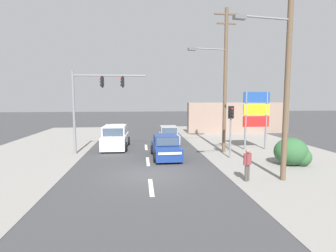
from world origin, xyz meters
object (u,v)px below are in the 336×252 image
Objects in this scene: hatchback_receding_far at (169,135)px; suv_oncoming_near at (116,138)px; utility_pole_midground_right at (224,77)px; pedestal_signal_right_kerb at (231,123)px; shopping_plaza_sign at (256,112)px; traffic_signal_mast at (92,97)px; utility_pole_foreground_right at (286,63)px; pedestrian_at_kerb at (247,163)px; sedan_kerbside_parked at (166,147)px.

suv_oncoming_near is at bearing -155.26° from hatchback_receding_far.
utility_pole_midground_right is at bearing -52.58° from hatchback_receding_far.
pedestal_signal_right_kerb is 0.98× the size of hatchback_receding_far.
shopping_plaza_sign is at bearing 42.72° from pedestal_signal_right_kerb.
shopping_plaza_sign is (3.05, 2.82, 0.57)m from pedestal_signal_right_kerb.
utility_pole_midground_right reaches higher than traffic_signal_mast.
utility_pole_foreground_right is 2.34× the size of suv_oncoming_near.
utility_pole_midground_right is 1.76× the size of traffic_signal_mast.
traffic_signal_mast is at bearing 165.45° from pedestal_signal_right_kerb.
traffic_signal_mast is (-9.60, 0.48, -1.50)m from utility_pole_midground_right.
shopping_plaza_sign reaches higher than pedestrian_at_kerb.
traffic_signal_mast reaches higher than pedestal_signal_right_kerb.
sedan_kerbside_parked is (5.19, -1.72, -3.44)m from traffic_signal_mast.
pedestal_signal_right_kerb is at bearing -62.36° from hatchback_receding_far.
hatchback_receding_far is (-6.53, 3.82, -2.28)m from shopping_plaza_sign.
suv_oncoming_near reaches higher than sedan_kerbside_parked.
hatchback_receding_far is at bearing 127.42° from utility_pole_midground_right.
utility_pole_midground_right is at bearing 96.29° from utility_pole_foreground_right.
suv_oncoming_near is (1.44, 2.05, -3.26)m from traffic_signal_mast.
suv_oncoming_near is at bearing 54.99° from traffic_signal_mast.
utility_pole_foreground_right reaches higher than utility_pole_midground_right.
utility_pole_midground_right is 2.89× the size of hatchback_receding_far.
suv_oncoming_near is 1.07× the size of sedan_kerbside_parked.
pedestal_signal_right_kerb is at bearing -92.33° from utility_pole_midground_right.
sedan_kerbside_parked is at bearing 132.12° from utility_pole_foreground_right.
pedestrian_at_kerb is at bearing -116.86° from shopping_plaza_sign.
traffic_signal_mast is 3.68× the size of pedestrian_at_kerb.
hatchback_receding_far is at bearing 149.65° from shopping_plaza_sign.
suv_oncoming_near is 1.26× the size of hatchback_receding_far.
suv_oncoming_near is at bearing 133.23° from utility_pole_foreground_right.
pedestal_signal_right_kerb is at bearing -29.24° from suv_oncoming_near.
utility_pole_midground_right is 2.47× the size of sedan_kerbside_parked.
sedan_kerbside_parked is (-4.41, -1.24, -4.94)m from utility_pole_midground_right.
shopping_plaza_sign is (2.20, 7.79, -2.75)m from utility_pole_foreground_right.
traffic_signal_mast is 9.98m from pedestal_signal_right_kerb.
utility_pole_foreground_right is at bearing -83.71° from utility_pole_midground_right.
shopping_plaza_sign is 1.08× the size of sedan_kerbside_parked.
utility_pole_foreground_right is 13.38m from hatchback_receding_far.
pedestal_signal_right_kerb is 5.23m from pedestrian_at_kerb.
hatchback_receding_far is (-3.56, 4.65, -4.94)m from utility_pole_midground_right.
sedan_kerbside_parked is at bearing -45.15° from suv_oncoming_near.
utility_pole_foreground_right is 2.51× the size of sedan_kerbside_parked.
traffic_signal_mast is at bearing 144.33° from utility_pole_foreground_right.
pedestal_signal_right_kerb reaches higher than hatchback_receding_far.
shopping_plaza_sign is 11.46m from suv_oncoming_near.
utility_pole_foreground_right is at bearing -35.67° from traffic_signal_mast.
traffic_signal_mast is at bearing 139.43° from pedestrian_at_kerb.
pedestrian_at_kerb is (2.61, -11.58, 0.22)m from hatchback_receding_far.
shopping_plaza_sign is at bearing 63.14° from pedestrian_at_kerb.
utility_pole_foreground_right is at bearing -69.57° from hatchback_receding_far.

